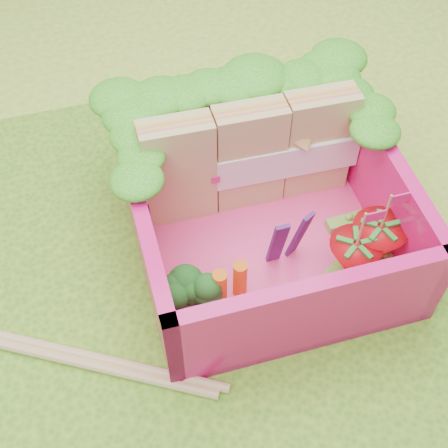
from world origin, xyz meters
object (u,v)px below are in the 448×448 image
broccoli (192,292)px  strawberry_right (376,243)px  bento_box (266,211)px  sandwich_stack (250,157)px  strawberry_left (352,259)px

broccoli → strawberry_right: (0.95, 0.05, -0.04)m
bento_box → broccoli: 0.57m
sandwich_stack → strawberry_left: bearing=-62.3°
sandwich_stack → strawberry_left: size_ratio=2.33×
bento_box → strawberry_right: size_ratio=2.54×
sandwich_stack → broccoli: size_ratio=3.48×
strawberry_left → strawberry_right: 0.16m
sandwich_stack → strawberry_right: sandwich_stack is taller
sandwich_stack → strawberry_right: bearing=-50.4°
sandwich_stack → broccoli: bearing=-126.8°
sandwich_stack → bento_box: bearing=-91.0°
broccoli → strawberry_left: strawberry_left is taller
broccoli → strawberry_left: bearing=-0.5°
bento_box → sandwich_stack: 0.31m
bento_box → sandwich_stack: size_ratio=1.12×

